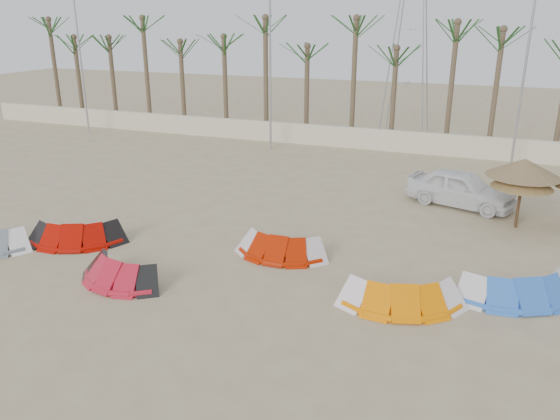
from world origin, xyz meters
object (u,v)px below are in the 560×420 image
at_px(kite_red_left, 82,230).
at_px(kite_red_right, 284,243).
at_px(kite_blue, 520,282).
at_px(parasol_mid, 523,179).
at_px(kite_red_mid, 124,268).
at_px(kite_orange, 404,289).
at_px(parasol_left, 524,168).
at_px(car, 461,189).

distance_m(kite_red_left, kite_red_right, 7.51).
bearing_deg(kite_blue, parasol_mid, 89.53).
bearing_deg(kite_red_left, kite_red_right, 11.89).
distance_m(kite_red_right, kite_blue, 7.58).
bearing_deg(kite_red_mid, kite_orange, 11.45).
xyz_separation_m(parasol_left, car, (-2.25, 1.66, -1.58)).
xyz_separation_m(kite_orange, parasol_left, (3.18, 7.88, 1.94)).
relative_size(kite_red_left, car, 0.84).
relative_size(kite_red_right, parasol_mid, 1.37).
bearing_deg(kite_red_mid, kite_blue, 16.46).
distance_m(kite_red_left, parasol_mid, 16.68).
bearing_deg(kite_red_mid, kite_red_left, 148.18).
bearing_deg(kite_orange, kite_blue, 28.51).
distance_m(kite_orange, car, 9.59).
height_order(kite_blue, parasol_left, parasol_left).
distance_m(kite_red_mid, parasol_mid, 14.92).
relative_size(kite_red_left, kite_blue, 0.93).
bearing_deg(kite_red_right, kite_orange, -23.88).
distance_m(kite_red_left, parasol_left, 16.84).
bearing_deg(kite_red_left, kite_red_mid, -31.82).
xyz_separation_m(kite_blue, parasol_mid, (0.05, 5.90, 1.57)).
bearing_deg(car, parasol_left, -109.21).
bearing_deg(parasol_mid, kite_red_mid, -141.19).
bearing_deg(kite_red_left, parasol_left, 26.49).
bearing_deg(parasol_left, kite_red_right, -142.19).
distance_m(kite_red_mid, kite_orange, 8.55).
height_order(kite_red_mid, parasol_left, parasol_left).
xyz_separation_m(kite_red_right, parasol_left, (7.62, 5.91, 1.94)).
relative_size(kite_red_left, parasol_mid, 1.64).
xyz_separation_m(kite_red_left, kite_red_mid, (3.41, -2.11, -0.00)).
bearing_deg(kite_red_mid, parasol_left, 39.63).
relative_size(kite_orange, parasol_mid, 1.62).
relative_size(kite_red_left, kite_red_mid, 1.22).
relative_size(kite_orange, car, 0.83).
bearing_deg(parasol_left, car, 143.60).
relative_size(kite_red_right, parasol_left, 1.15).
xyz_separation_m(kite_red_right, kite_blue, (7.57, -0.26, 0.00)).
relative_size(kite_blue, parasol_left, 1.48).
xyz_separation_m(kite_red_left, kite_blue, (14.92, 1.29, 0.00)).
bearing_deg(car, kite_red_right, 161.87).
distance_m(parasol_left, car, 3.21).
xyz_separation_m(kite_blue, parasol_left, (0.05, 6.18, 1.94)).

